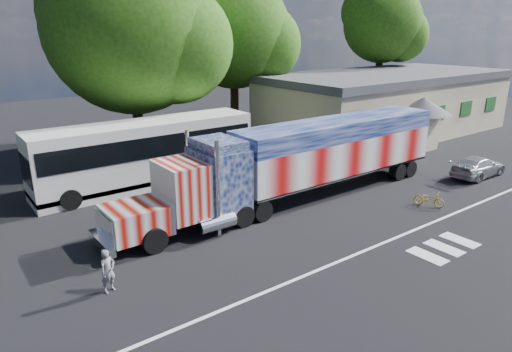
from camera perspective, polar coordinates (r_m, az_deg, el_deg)
ground at (r=20.66m, az=5.01°, el=-7.09°), size 100.00×100.00×0.00m
lane_markings at (r=19.55m, az=16.30°, el=-9.31°), size 30.00×2.67×0.01m
semi_truck at (r=24.10m, az=6.12°, el=2.17°), size 20.13×3.18×4.29m
coach_bus at (r=26.99m, az=-13.48°, el=2.87°), size 12.79×2.98×3.72m
hall_building at (r=41.29m, az=16.06°, el=8.76°), size 22.40×12.80×5.20m
parked_car at (r=31.22m, az=26.01°, el=1.06°), size 4.29×1.76×1.24m
woman at (r=16.77m, az=-18.03°, el=-11.23°), size 0.67×0.55×1.58m
bicycle at (r=25.01m, az=20.82°, el=-2.70°), size 1.09×1.60×0.80m
tree_n_mid at (r=31.94m, az=-15.01°, el=17.33°), size 11.58×11.03×14.26m
tree_far_ne at (r=48.79m, az=15.67°, el=17.81°), size 7.97×7.59×13.00m
tree_ne_a at (r=38.96m, az=-2.57°, el=17.52°), size 9.64×9.18×13.08m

